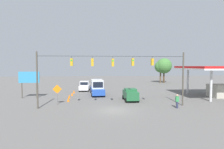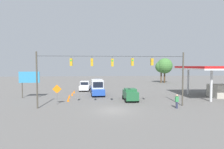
{
  "view_description": "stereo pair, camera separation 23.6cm",
  "coord_description": "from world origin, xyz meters",
  "px_view_note": "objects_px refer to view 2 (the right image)",
  "views": [
    {
      "loc": [
        2.12,
        21.13,
        5.52
      ],
      "look_at": [
        -0.59,
        -9.6,
        3.94
      ],
      "focal_mm": 28.0,
      "sensor_mm": 36.0,
      "label": 1
    },
    {
      "loc": [
        1.88,
        21.15,
        5.52
      ],
      "look_at": [
        -0.59,
        -9.6,
        3.94
      ],
      "focal_mm": 28.0,
      "sensor_mm": 36.0,
      "label": 2
    }
  ],
  "objects_px": {
    "pickup_truck_white_withflow_far": "(85,86)",
    "sedan_green_crossing_near": "(130,94)",
    "tree_horizon_left": "(165,66)",
    "traffic_cone_nearest": "(68,99)",
    "roadside_billboard": "(29,79)",
    "tree_horizon_right": "(161,67)",
    "work_zone_sign": "(57,91)",
    "traffic_cone_fourth": "(74,92)",
    "sedan_grey_withflow_deep": "(97,81)",
    "overhead_signal_span": "(112,71)",
    "pedestrian": "(177,101)",
    "box_truck_blue_withflow_mid": "(97,87)",
    "traffic_cone_third": "(72,94)",
    "traffic_cone_second": "(69,96)"
  },
  "relations": [
    {
      "from": "overhead_signal_span",
      "to": "pedestrian",
      "type": "distance_m",
      "value": 9.24
    },
    {
      "from": "traffic_cone_second",
      "to": "sedan_grey_withflow_deep",
      "type": "bearing_deg",
      "value": -102.82
    },
    {
      "from": "work_zone_sign",
      "to": "pedestrian",
      "type": "relative_size",
      "value": 1.57
    },
    {
      "from": "traffic_cone_nearest",
      "to": "sedan_green_crossing_near",
      "type": "bearing_deg",
      "value": 179.2
    },
    {
      "from": "tree_horizon_right",
      "to": "work_zone_sign",
      "type": "bearing_deg",
      "value": 48.55
    },
    {
      "from": "traffic_cone_fourth",
      "to": "traffic_cone_nearest",
      "type": "bearing_deg",
      "value": 91.28
    },
    {
      "from": "traffic_cone_nearest",
      "to": "roadside_billboard",
      "type": "xyz_separation_m",
      "value": [
        7.04,
        -3.52,
        2.9
      ]
    },
    {
      "from": "box_truck_blue_withflow_mid",
      "to": "pickup_truck_white_withflow_far",
      "type": "height_order",
      "value": "box_truck_blue_withflow_mid"
    },
    {
      "from": "pickup_truck_white_withflow_far",
      "to": "traffic_cone_third",
      "type": "relative_size",
      "value": 8.28
    },
    {
      "from": "pickup_truck_white_withflow_far",
      "to": "sedan_green_crossing_near",
      "type": "height_order",
      "value": "pickup_truck_white_withflow_far"
    },
    {
      "from": "traffic_cone_fourth",
      "to": "pickup_truck_white_withflow_far",
      "type": "bearing_deg",
      "value": -116.98
    },
    {
      "from": "sedan_grey_withflow_deep",
      "to": "traffic_cone_nearest",
      "type": "height_order",
      "value": "sedan_grey_withflow_deep"
    },
    {
      "from": "sedan_grey_withflow_deep",
      "to": "traffic_cone_second",
      "type": "bearing_deg",
      "value": 77.18
    },
    {
      "from": "traffic_cone_second",
      "to": "traffic_cone_fourth",
      "type": "relative_size",
      "value": 1.0
    },
    {
      "from": "sedan_green_crossing_near",
      "to": "traffic_cone_third",
      "type": "xyz_separation_m",
      "value": [
        9.77,
        -5.4,
        -0.68
      ]
    },
    {
      "from": "traffic_cone_nearest",
      "to": "tree_horizon_right",
      "type": "bearing_deg",
      "value": -132.18
    },
    {
      "from": "tree_horizon_right",
      "to": "tree_horizon_left",
      "type": "bearing_deg",
      "value": 156.25
    },
    {
      "from": "traffic_cone_second",
      "to": "work_zone_sign",
      "type": "bearing_deg",
      "value": 79.31
    },
    {
      "from": "traffic_cone_fourth",
      "to": "roadside_billboard",
      "type": "distance_m",
      "value": 8.73
    },
    {
      "from": "box_truck_blue_withflow_mid",
      "to": "traffic_cone_fourth",
      "type": "distance_m",
      "value": 5.09
    },
    {
      "from": "traffic_cone_nearest",
      "to": "traffic_cone_fourth",
      "type": "relative_size",
      "value": 1.0
    },
    {
      "from": "box_truck_blue_withflow_mid",
      "to": "traffic_cone_second",
      "type": "xyz_separation_m",
      "value": [
        4.71,
        3.43,
        -1.07
      ]
    },
    {
      "from": "sedan_green_crossing_near",
      "to": "traffic_cone_fourth",
      "type": "distance_m",
      "value": 12.8
    },
    {
      "from": "traffic_cone_third",
      "to": "sedan_grey_withflow_deep",
      "type": "bearing_deg",
      "value": -104.13
    },
    {
      "from": "pickup_truck_white_withflow_far",
      "to": "sedan_grey_withflow_deep",
      "type": "xyz_separation_m",
      "value": [
        -2.66,
        -11.49,
        -0.02
      ]
    },
    {
      "from": "overhead_signal_span",
      "to": "traffic_cone_fourth",
      "type": "bearing_deg",
      "value": -61.34
    },
    {
      "from": "traffic_cone_fourth",
      "to": "work_zone_sign",
      "type": "distance_m",
      "value": 10.3
    },
    {
      "from": "pedestrian",
      "to": "tree_horizon_right",
      "type": "distance_m",
      "value": 34.57
    },
    {
      "from": "traffic_cone_second",
      "to": "overhead_signal_span",
      "type": "bearing_deg",
      "value": 134.48
    },
    {
      "from": "traffic_cone_fourth",
      "to": "pedestrian",
      "type": "height_order",
      "value": "pedestrian"
    },
    {
      "from": "sedan_green_crossing_near",
      "to": "tree_horizon_left",
      "type": "height_order",
      "value": "tree_horizon_left"
    },
    {
      "from": "sedan_grey_withflow_deep",
      "to": "traffic_cone_third",
      "type": "height_order",
      "value": "sedan_grey_withflow_deep"
    },
    {
      "from": "pedestrian",
      "to": "work_zone_sign",
      "type": "bearing_deg",
      "value": -12.17
    },
    {
      "from": "overhead_signal_span",
      "to": "work_zone_sign",
      "type": "bearing_deg",
      "value": -14.94
    },
    {
      "from": "sedan_green_crossing_near",
      "to": "pedestrian",
      "type": "bearing_deg",
      "value": 133.61
    },
    {
      "from": "traffic_cone_fourth",
      "to": "sedan_grey_withflow_deep",
      "type": "bearing_deg",
      "value": -106.71
    },
    {
      "from": "traffic_cone_fourth",
      "to": "tree_horizon_left",
      "type": "distance_m",
      "value": 32.43
    },
    {
      "from": "overhead_signal_span",
      "to": "sedan_grey_withflow_deep",
      "type": "height_order",
      "value": "overhead_signal_span"
    },
    {
      "from": "roadside_billboard",
      "to": "work_zone_sign",
      "type": "xyz_separation_m",
      "value": [
        -5.85,
        5.57,
        -1.24
      ]
    },
    {
      "from": "traffic_cone_second",
      "to": "traffic_cone_nearest",
      "type": "bearing_deg",
      "value": 95.67
    },
    {
      "from": "traffic_cone_nearest",
      "to": "tree_horizon_left",
      "type": "bearing_deg",
      "value": -133.71
    },
    {
      "from": "pickup_truck_white_withflow_far",
      "to": "work_zone_sign",
      "type": "relative_size",
      "value": 1.88
    },
    {
      "from": "box_truck_blue_withflow_mid",
      "to": "tree_horizon_right",
      "type": "xyz_separation_m",
      "value": [
        -20.33,
        -21.13,
        3.72
      ]
    },
    {
      "from": "sedan_green_crossing_near",
      "to": "sedan_grey_withflow_deep",
      "type": "xyz_separation_m",
      "value": [
        5.23,
        -23.46,
        -0.05
      ]
    },
    {
      "from": "pickup_truck_white_withflow_far",
      "to": "traffic_cone_third",
      "type": "height_order",
      "value": "pickup_truck_white_withflow_far"
    },
    {
      "from": "box_truck_blue_withflow_mid",
      "to": "sedan_green_crossing_near",
      "type": "height_order",
      "value": "box_truck_blue_withflow_mid"
    },
    {
      "from": "overhead_signal_span",
      "to": "traffic_cone_nearest",
      "type": "bearing_deg",
      "value": -32.32
    },
    {
      "from": "sedan_grey_withflow_deep",
      "to": "pickup_truck_white_withflow_far",
      "type": "bearing_deg",
      "value": 76.96
    },
    {
      "from": "box_truck_blue_withflow_mid",
      "to": "sedan_green_crossing_near",
      "type": "relative_size",
      "value": 1.72
    },
    {
      "from": "sedan_green_crossing_near",
      "to": "roadside_billboard",
      "type": "xyz_separation_m",
      "value": [
        16.67,
        -3.65,
        2.22
      ]
    }
  ]
}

